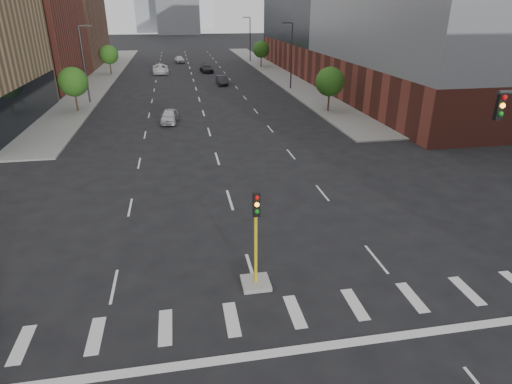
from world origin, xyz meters
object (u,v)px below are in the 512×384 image
object	(u,v)px
median_traffic_signal	(256,266)
car_far_left	(160,69)
car_near_left	(169,116)
car_mid_right	(222,80)
car_distant	(179,59)
car_deep_right	(206,68)

from	to	relation	value
median_traffic_signal	car_far_left	xyz separation A→B (m)	(-5.42, 65.72, -0.16)
car_near_left	car_mid_right	size ratio (longest dim) A/B	0.98
car_far_left	car_distant	bearing A→B (deg)	74.75
car_mid_right	car_deep_right	bearing A→B (deg)	93.24
median_traffic_signal	car_near_left	world-z (taller)	median_traffic_signal
median_traffic_signal	car_mid_right	distance (m)	51.96
car_distant	car_near_left	bearing A→B (deg)	-100.18
median_traffic_signal	car_far_left	distance (m)	65.94
car_near_left	car_far_left	distance (m)	36.40
car_near_left	car_deep_right	bearing A→B (deg)	85.35
car_deep_right	car_far_left	bearing A→B (deg)	175.27
car_near_left	car_distant	distance (m)	52.11
median_traffic_signal	car_near_left	xyz separation A→B (m)	(-3.74, 29.36, -0.29)
median_traffic_signal	car_near_left	bearing A→B (deg)	97.25
car_far_left	car_deep_right	xyz separation A→B (m)	(8.23, 0.23, -0.12)
car_mid_right	car_far_left	size ratio (longest dim) A/B	0.70
median_traffic_signal	car_deep_right	distance (m)	66.01
car_mid_right	car_distant	world-z (taller)	car_distant
car_near_left	car_distant	world-z (taller)	car_distant
median_traffic_signal	car_deep_right	bearing A→B (deg)	87.56
car_near_left	car_far_left	world-z (taller)	car_far_left
car_distant	median_traffic_signal	bearing A→B (deg)	-96.77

